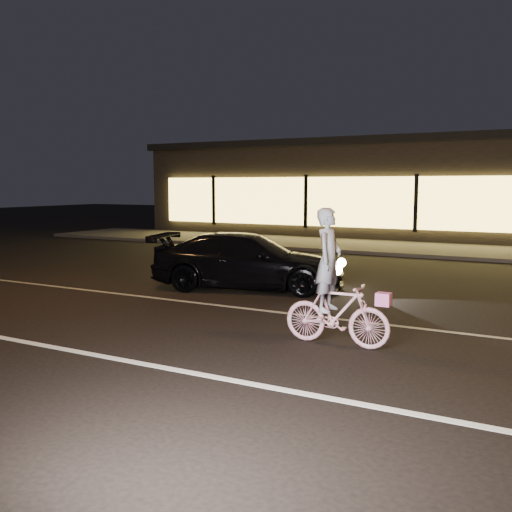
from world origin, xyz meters
The scene contains 7 objects.
ground centered at (0.00, 0.00, 0.00)m, with size 90.00×90.00×0.00m, color black.
lane_stripe_near centered at (0.00, -1.50, 0.00)m, with size 60.00×0.12×0.01m, color silver.
lane_stripe_far centered at (0.00, 2.00, 0.00)m, with size 60.00×0.10×0.01m, color gray.
sidewalk centered at (0.00, 13.00, 0.06)m, with size 30.00×4.00×0.12m, color #383533.
storefront centered at (0.00, 18.97, 2.15)m, with size 25.40×8.42×4.20m.
cyclist centered at (2.05, 0.48, 0.70)m, with size 1.56×0.54×1.96m.
sedan centered at (-1.20, 3.84, 0.61)m, with size 4.52×2.77×1.22m.
Camera 1 is at (4.79, -7.06, 2.28)m, focal length 40.00 mm.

